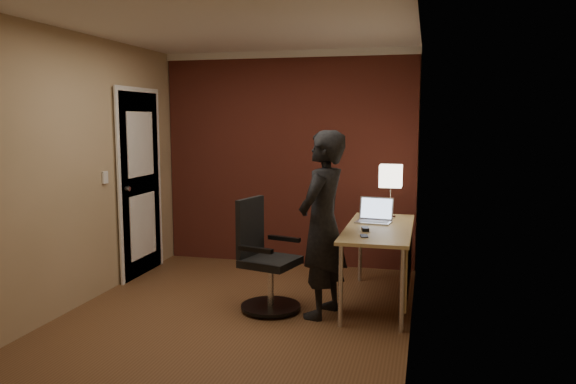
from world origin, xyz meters
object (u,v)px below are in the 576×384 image
(laptop, at_px, (375,215))
(phone, at_px, (364,236))
(office_chair, at_px, (264,262))
(person, at_px, (323,224))
(mouse, at_px, (365,229))
(desk_lamp, at_px, (391,177))
(desk, at_px, (387,241))

(laptop, xyz_separation_m, phone, (-0.03, -0.71, -0.06))
(laptop, height_order, office_chair, office_chair)
(laptop, distance_m, person, 0.80)
(mouse, bearing_deg, desk_lamp, 64.25)
(desk, distance_m, person, 0.72)
(desk_lamp, bearing_deg, person, -117.98)
(laptop, distance_m, office_chair, 1.20)
(desk, relative_size, phone, 13.04)
(laptop, distance_m, mouse, 0.47)
(desk_lamp, height_order, laptop, desk_lamp)
(desk, bearing_deg, office_chair, -157.83)
(desk_lamp, bearing_deg, phone, -98.72)
(mouse, height_order, office_chair, office_chair)
(person, bearing_deg, desk_lamp, 166.67)
(person, bearing_deg, laptop, 165.49)
(desk, height_order, office_chair, office_chair)
(desk_lamp, xyz_separation_m, laptop, (-0.13, -0.27, -0.35))
(desk, xyz_separation_m, office_chair, (-1.05, -0.43, -0.16))
(mouse, relative_size, person, 0.06)
(desk_lamp, bearing_deg, desk, -88.95)
(office_chair, bearing_deg, person, -1.73)
(mouse, height_order, person, person)
(desk_lamp, distance_m, laptop, 0.46)
(desk_lamp, distance_m, phone, 1.08)
(desk_lamp, relative_size, mouse, 5.35)
(office_chair, distance_m, person, 0.65)
(phone, bearing_deg, desk, 59.03)
(desk, xyz_separation_m, phone, (-0.16, -0.46, 0.13))
(laptop, bearing_deg, desk_lamp, 65.18)
(desk, relative_size, person, 0.92)
(laptop, relative_size, person, 0.22)
(desk_lamp, distance_m, mouse, 0.86)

